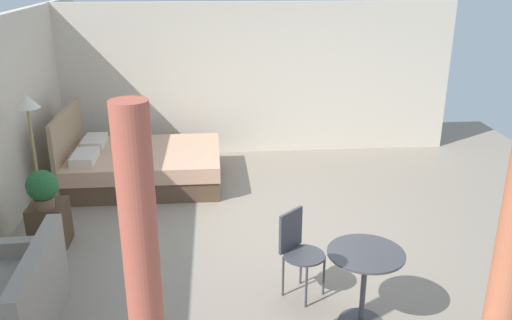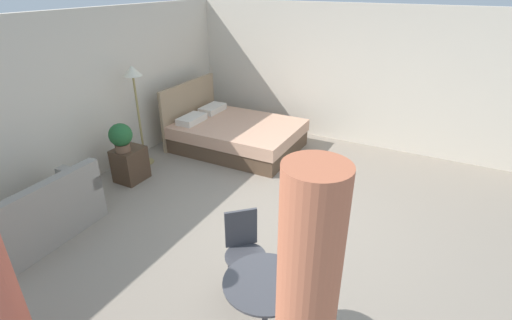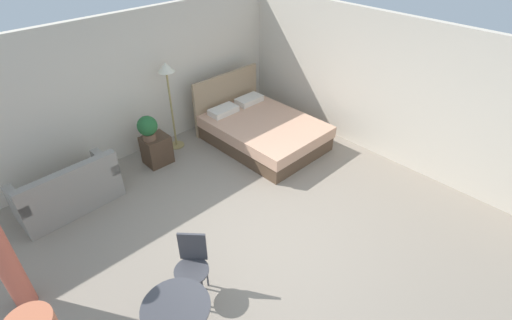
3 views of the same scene
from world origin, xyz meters
name	(u,v)px [view 1 (image 1 of 3)]	position (x,y,z in m)	size (l,w,h in m)	color
ground_plane	(276,233)	(0.00, 0.00, -0.01)	(9.28, 9.71, 0.02)	gray
wall_right	(257,79)	(3.14, 0.00, 1.28)	(0.12, 6.71, 2.57)	beige
bed	(141,165)	(1.76, 1.87, 0.28)	(1.67, 2.27, 1.16)	brown
couch	(14,307)	(-1.78, 2.55, 0.30)	(1.52, 0.77, 0.84)	gray
nightstand	(50,225)	(-0.12, 2.69, 0.27)	(0.46, 0.40, 0.55)	#473323
potted_plant	(42,188)	(-0.22, 2.68, 0.79)	(0.35, 0.35, 0.45)	brown
floor_lamp	(29,121)	(0.45, 2.95, 1.38)	(0.30, 0.30, 1.71)	#99844C
balcony_table	(364,274)	(-1.84, -0.59, 0.53)	(0.70, 0.70, 0.76)	#3F3F44
cafe_chair_near_window	(298,246)	(-1.29, -0.06, 0.53)	(0.59, 0.59, 0.88)	#3F3F44
curtain_left	(509,266)	(-2.89, -1.27, 1.22)	(0.23, 0.23, 2.44)	#D1704C
curtain_right	(143,282)	(-2.89, 1.21, 1.22)	(0.24, 0.24, 2.44)	#C15B47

